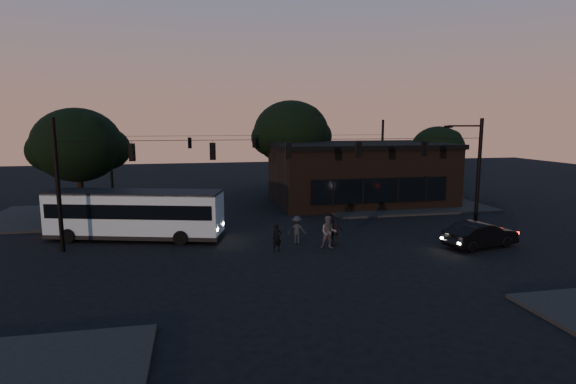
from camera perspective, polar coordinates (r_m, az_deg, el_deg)
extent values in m
plane|color=black|center=(24.36, 1.91, -8.41)|extent=(120.00, 120.00, 0.00)
cube|color=black|center=(41.19, 13.70, -1.42)|extent=(14.00, 10.00, 0.15)
cube|color=black|center=(38.28, -24.28, -2.73)|extent=(14.00, 10.00, 0.15)
cube|color=black|center=(41.50, 8.89, 2.18)|extent=(15.00, 10.00, 5.00)
cube|color=black|center=(41.29, 8.98, 5.91)|extent=(15.40, 10.40, 0.40)
cube|color=black|center=(36.88, 11.63, 0.19)|extent=(11.50, 0.18, 2.00)
cylinder|color=black|center=(45.91, 0.39, 2.29)|extent=(0.44, 0.44, 4.00)
ellipsoid|color=black|center=(45.62, 0.39, 7.54)|extent=(7.60, 7.60, 6.46)
cylinder|color=black|center=(47.25, 18.29, 1.42)|extent=(0.44, 0.44, 3.00)
ellipsoid|color=black|center=(46.97, 18.48, 5.23)|extent=(5.20, 5.20, 4.42)
cylinder|color=black|center=(37.03, -24.78, -0.41)|extent=(0.44, 0.44, 3.60)
ellipsoid|color=black|center=(36.67, -25.16, 5.43)|extent=(6.40, 6.40, 5.44)
cylinder|color=black|center=(27.89, -27.18, 0.70)|extent=(0.24, 0.24, 7.50)
cylinder|color=black|center=(32.57, 23.03, 2.01)|extent=(0.24, 0.24, 7.50)
cylinder|color=black|center=(27.19, 0.00, 6.68)|extent=(26.00, 0.03, 0.03)
cube|color=black|center=(26.91, -19.20, 4.78)|extent=(0.34, 0.30, 1.00)
cube|color=black|center=(26.69, -9.55, 5.12)|extent=(0.34, 0.30, 1.00)
cube|color=black|center=(27.22, 0.00, 5.31)|extent=(0.34, 0.30, 1.00)
cube|color=black|center=(28.47, 8.95, 5.36)|extent=(0.34, 0.30, 1.00)
cube|color=black|center=(30.34, 16.97, 5.29)|extent=(0.34, 0.30, 1.00)
cylinder|color=black|center=(43.42, -21.59, 3.62)|extent=(0.24, 0.24, 7.50)
cylinder|color=black|center=(46.57, 11.84, 4.36)|extent=(0.24, 0.24, 7.50)
cylinder|color=black|center=(42.99, -4.31, 7.17)|extent=(26.00, 0.03, 0.03)
cube|color=black|center=(42.67, -12.37, 6.10)|extent=(0.34, 0.30, 1.00)
cube|color=black|center=(43.01, -4.30, 6.30)|extent=(0.34, 0.30, 1.00)
cube|color=black|center=(44.17, 3.49, 6.38)|extent=(0.34, 0.30, 1.00)
cube|color=#9CBAC7|center=(29.46, -18.83, -2.45)|extent=(10.94, 5.17, 2.52)
cube|color=black|center=(29.41, -18.86, -1.99)|extent=(10.54, 5.09, 0.87)
cube|color=black|center=(29.25, -18.96, -0.03)|extent=(10.94, 5.17, 0.15)
cube|color=black|center=(29.74, -18.70, -5.02)|extent=(11.05, 5.25, 0.24)
cylinder|color=black|center=(30.31, -26.16, -5.03)|extent=(0.91, 0.47, 0.87)
cylinder|color=black|center=(32.37, -24.03, -4.05)|extent=(0.91, 0.47, 0.87)
cylinder|color=black|center=(27.53, -13.48, -5.68)|extent=(0.91, 0.47, 0.87)
cylinder|color=black|center=(29.79, -12.10, -4.54)|extent=(0.91, 0.47, 0.87)
imported|color=black|center=(28.56, 23.29, -4.99)|extent=(4.82, 2.59, 1.51)
imported|color=black|center=(25.37, -1.41, -5.84)|extent=(0.68, 0.55, 1.60)
imported|color=#544C4D|center=(26.07, 5.18, -5.11)|extent=(1.08, 0.93, 1.92)
imported|color=black|center=(26.73, 5.95, -5.02)|extent=(0.99, 0.42, 1.68)
imported|color=black|center=(27.05, 1.15, -4.82)|extent=(1.21, 0.88, 1.67)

